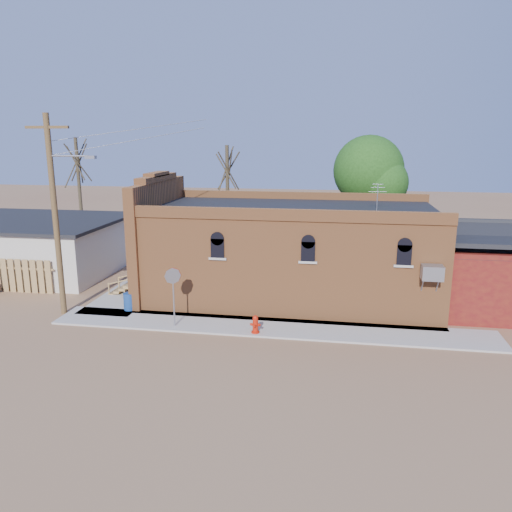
% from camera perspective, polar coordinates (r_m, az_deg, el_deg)
% --- Properties ---
extents(ground, '(120.00, 120.00, 0.00)m').
position_cam_1_polar(ground, '(21.03, -2.88, -8.90)').
color(ground, brown).
rests_on(ground, ground).
extents(sidewalk_south, '(19.00, 2.20, 0.08)m').
position_cam_1_polar(sidewalk_south, '(21.59, 1.57, -8.16)').
color(sidewalk_south, '#9E9991').
rests_on(sidewalk_south, ground).
extents(sidewalk_west, '(2.60, 10.00, 0.08)m').
position_cam_1_polar(sidewalk_west, '(28.25, -12.85, -3.25)').
color(sidewalk_west, '#9E9991').
rests_on(sidewalk_west, ground).
extents(brick_bar, '(16.40, 7.97, 6.30)m').
position_cam_1_polar(brick_bar, '(25.26, 3.36, 0.49)').
color(brick_bar, '#AC6434').
rests_on(brick_bar, ground).
extents(red_shed, '(5.40, 6.40, 4.30)m').
position_cam_1_polar(red_shed, '(26.18, 25.34, -0.49)').
color(red_shed, '#5B0F13').
rests_on(red_shed, ground).
extents(wood_fence, '(5.20, 0.10, 1.80)m').
position_cam_1_polar(wood_fence, '(29.31, -26.44, -2.00)').
color(wood_fence, olive).
rests_on(wood_fence, ground).
extents(utility_pole, '(3.12, 0.26, 9.00)m').
position_cam_1_polar(utility_pole, '(23.89, -21.89, 4.74)').
color(utility_pole, '#4D341F').
rests_on(utility_pole, ground).
extents(tree_bare_near, '(2.80, 2.80, 7.65)m').
position_cam_1_polar(tree_bare_near, '(32.86, -3.31, 9.87)').
color(tree_bare_near, '#4E412C').
rests_on(tree_bare_near, ground).
extents(tree_bare_far, '(2.80, 2.80, 8.16)m').
position_cam_1_polar(tree_bare_far, '(37.73, -19.76, 10.18)').
color(tree_bare_far, '#4E412C').
rests_on(tree_bare_far, ground).
extents(tree_leafy, '(4.40, 4.40, 8.15)m').
position_cam_1_polar(tree_leafy, '(32.61, 12.74, 9.49)').
color(tree_leafy, '#4E412C').
rests_on(tree_leafy, ground).
extents(fire_hydrant, '(0.45, 0.45, 0.77)m').
position_cam_1_polar(fire_hydrant, '(20.77, -0.07, -7.80)').
color(fire_hydrant, '#B31B0A').
rests_on(fire_hydrant, sidewalk_south).
extents(stop_sign, '(0.61, 0.43, 2.57)m').
position_cam_1_polar(stop_sign, '(21.34, -9.46, -2.89)').
color(stop_sign, gray).
rests_on(stop_sign, sidewalk_south).
extents(trash_barrel, '(0.66, 0.66, 0.81)m').
position_cam_1_polar(trash_barrel, '(24.21, -14.28, -5.05)').
color(trash_barrel, navy).
rests_on(trash_barrel, sidewalk_west).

